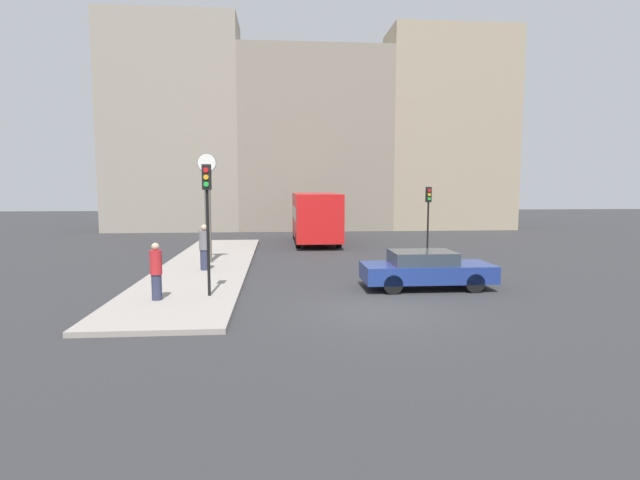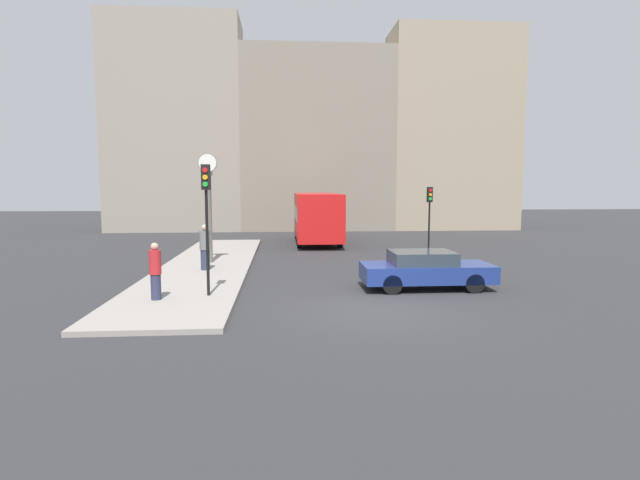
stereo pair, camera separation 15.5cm
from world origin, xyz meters
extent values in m
plane|color=#2D2D30|center=(0.00, 0.00, 0.00)|extent=(120.00, 120.00, 0.00)
cube|color=gray|center=(-5.94, 7.94, 0.07)|extent=(3.69, 19.87, 0.14)
cube|color=gray|center=(-11.06, 27.21, 8.21)|extent=(10.34, 5.00, 16.42)
cube|color=gray|center=(0.11, 27.21, 7.10)|extent=(12.00, 5.00, 14.21)
cube|color=gray|center=(11.17, 27.21, 7.99)|extent=(10.13, 5.00, 15.97)
cube|color=navy|center=(2.19, 2.85, 0.56)|extent=(4.39, 1.80, 0.58)
cube|color=#2D3842|center=(2.02, 2.85, 1.07)|extent=(2.11, 1.62, 0.44)
cylinder|color=black|center=(3.55, 3.64, 0.32)|extent=(0.64, 0.22, 0.64)
cylinder|color=black|center=(3.55, 2.06, 0.32)|extent=(0.64, 0.22, 0.64)
cylinder|color=black|center=(0.83, 3.64, 0.32)|extent=(0.64, 0.22, 0.64)
cylinder|color=black|center=(0.83, 2.06, 0.32)|extent=(0.64, 0.22, 0.64)
cube|color=red|center=(-0.60, 16.95, 1.70)|extent=(2.59, 7.92, 2.69)
cube|color=#1E232D|center=(-0.60, 16.95, 1.89)|extent=(2.61, 7.76, 0.79)
cylinder|color=black|center=(0.55, 19.40, 0.45)|extent=(0.28, 0.90, 0.90)
cylinder|color=black|center=(-1.75, 19.40, 0.45)|extent=(0.28, 0.90, 0.90)
cylinder|color=black|center=(0.55, 14.49, 0.45)|extent=(0.28, 0.90, 0.90)
cylinder|color=black|center=(-1.75, 14.49, 0.45)|extent=(0.28, 0.90, 0.90)
cylinder|color=black|center=(-4.97, 1.68, 1.75)|extent=(0.09, 0.09, 3.23)
cube|color=black|center=(-4.97, 1.68, 3.75)|extent=(0.26, 0.20, 0.76)
cylinder|color=red|center=(-4.97, 1.56, 3.96)|extent=(0.15, 0.04, 0.15)
cylinder|color=orange|center=(-4.97, 1.56, 3.75)|extent=(0.15, 0.04, 0.15)
cylinder|color=green|center=(-4.97, 1.56, 3.54)|extent=(0.15, 0.04, 0.15)
cylinder|color=black|center=(4.61, 10.81, 1.35)|extent=(0.09, 0.09, 2.70)
cube|color=black|center=(4.61, 10.81, 3.08)|extent=(0.26, 0.20, 0.76)
cylinder|color=red|center=(4.61, 10.69, 3.28)|extent=(0.15, 0.04, 0.15)
cylinder|color=orange|center=(4.61, 10.69, 3.08)|extent=(0.15, 0.04, 0.15)
cylinder|color=green|center=(4.61, 10.69, 2.87)|extent=(0.15, 0.04, 0.15)
cylinder|color=#666056|center=(-5.92, 8.53, 2.05)|extent=(0.27, 0.27, 3.81)
cube|color=#666056|center=(-5.92, 8.53, 4.03)|extent=(0.35, 0.35, 0.16)
cylinder|color=#666056|center=(-5.92, 8.53, 4.49)|extent=(0.83, 0.04, 0.83)
cylinder|color=white|center=(-5.92, 8.53, 4.49)|extent=(0.77, 0.06, 0.77)
cylinder|color=#2D334C|center=(-5.80, 6.51, 0.55)|extent=(0.36, 0.36, 0.82)
cylinder|color=slate|center=(-5.80, 6.51, 1.34)|extent=(0.42, 0.42, 0.76)
sphere|color=tan|center=(-5.80, 6.51, 1.84)|extent=(0.24, 0.24, 0.24)
cylinder|color=#2D334C|center=(-6.43, 1.22, 0.52)|extent=(0.29, 0.29, 0.76)
cylinder|color=red|center=(-6.43, 1.22, 1.26)|extent=(0.35, 0.35, 0.71)
sphere|color=tan|center=(-6.43, 1.22, 1.73)|extent=(0.22, 0.22, 0.22)
camera|label=1|loc=(-2.82, -13.56, 3.47)|focal=28.00mm
camera|label=2|loc=(-2.67, -13.58, 3.47)|focal=28.00mm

